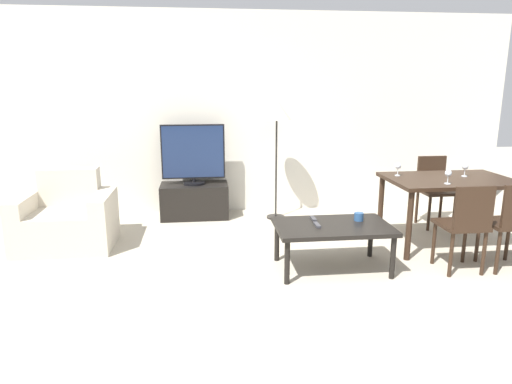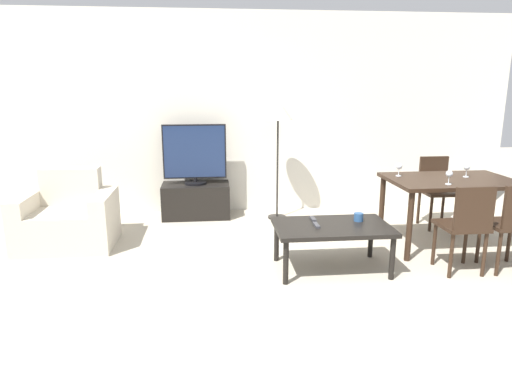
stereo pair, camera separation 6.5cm
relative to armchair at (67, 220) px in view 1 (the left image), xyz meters
The scene contains 17 objects.
ground_plane 2.98m from the armchair, 43.09° to the right, with size 18.00×18.00×0.00m, color #B2A893.
wall_back 2.73m from the armchair, 30.58° to the left, with size 7.35×0.06×2.70m.
armchair is the anchor object (origin of this frame).
tv_stand 1.69m from the armchair, 35.14° to the left, with size 0.89×0.48×0.45m.
tv 1.78m from the armchair, 35.07° to the left, with size 0.83×0.29×0.79m.
coffee_table 2.89m from the armchair, 19.76° to the right, with size 1.10×0.67×0.45m.
dining_table 4.20m from the armchair, ahead, with size 1.33×0.87×0.76m.
dining_chair_near 4.11m from the armchair, 16.96° to the right, with size 0.40×0.40×0.87m.
dining_chair_far 4.41m from the armchair, ahead, with size 0.40×0.40×0.87m.
dining_chair_near_right 4.56m from the armchair, 15.25° to the right, with size 0.40×0.40×0.87m.
floor_lamp 2.80m from the armchair, 17.94° to the left, with size 0.37×0.37×1.55m.
remote_primary 2.75m from the armchair, 21.22° to the right, with size 0.04×0.15×0.02m.
remote_secondary 2.70m from the armchair, 16.93° to the right, with size 0.04×0.15×0.02m.
cup_white_near 3.14m from the armchair, 16.18° to the right, with size 0.09×0.09×0.08m.
wine_glass_left 4.09m from the armchair, 10.46° to the right, with size 0.07×0.07×0.15m.
wine_glass_center 3.70m from the armchair, ahead, with size 0.07×0.07×0.15m.
wine_glass_right 4.42m from the armchair, ahead, with size 0.07×0.07×0.15m.
Camera 1 is at (-0.66, -2.98, 1.76)m, focal length 32.00 mm.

